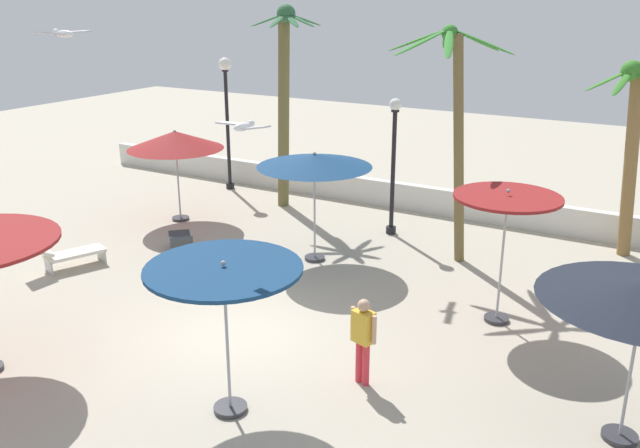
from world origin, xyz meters
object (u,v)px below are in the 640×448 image
(palm_tree_1, at_px, (631,137))
(lamp_post_2, at_px, (394,157))
(patio_umbrella_2, at_px, (314,161))
(lamp_post_0, at_px, (227,103))
(seagull_2, at_px, (64,33))
(palm_tree_2, at_px, (456,114))
(lounge_chair_1, at_px, (65,253))
(patio_umbrella_3, at_px, (507,208))
(lounge_chair_0, at_px, (181,242))
(palm_tree_0, at_px, (284,87))
(seagull_1, at_px, (243,126))
(guest_0, at_px, (363,334))
(patio_umbrella_0, at_px, (224,279))
(patio_umbrella_4, at_px, (175,140))

(palm_tree_1, relative_size, lamp_post_2, 1.29)
(patio_umbrella_2, height_order, lamp_post_0, lamp_post_0)
(patio_umbrella_2, relative_size, seagull_2, 2.43)
(palm_tree_2, relative_size, lounge_chair_1, 2.97)
(patio_umbrella_2, xyz_separation_m, seagull_2, (-1.05, -6.08, 3.23))
(patio_umbrella_3, height_order, lounge_chair_1, patio_umbrella_3)
(patio_umbrella_3, xyz_separation_m, seagull_2, (-6.00, -5.03, 3.34))
(lamp_post_2, bearing_deg, lamp_post_0, 167.59)
(lounge_chair_0, bearing_deg, palm_tree_1, 31.12)
(palm_tree_1, bearing_deg, palm_tree_2, -145.71)
(palm_tree_0, distance_m, seagull_1, 10.87)
(lamp_post_2, relative_size, lounge_chair_1, 1.96)
(seagull_2, bearing_deg, guest_0, 18.38)
(patio_umbrella_2, bearing_deg, palm_tree_1, 33.31)
(palm_tree_0, distance_m, lounge_chair_1, 8.03)
(patio_umbrella_0, bearing_deg, lounge_chair_1, 158.61)
(guest_0, height_order, seagull_2, seagull_2)
(palm_tree_0, distance_m, palm_tree_1, 9.66)
(patio_umbrella_4, bearing_deg, lamp_post_2, 18.69)
(lamp_post_2, height_order, guest_0, lamp_post_2)
(lamp_post_0, bearing_deg, patio_umbrella_0, -52.92)
(patio_umbrella_3, bearing_deg, seagull_1, -118.99)
(patio_umbrella_0, xyz_separation_m, lounge_chair_1, (-7.06, 2.77, -1.89))
(lounge_chair_0, bearing_deg, patio_umbrella_0, -42.79)
(palm_tree_2, height_order, lamp_post_2, palm_tree_2)
(patio_umbrella_3, xyz_separation_m, lamp_post_2, (-4.08, 3.82, -0.25))
(patio_umbrella_4, xyz_separation_m, lounge_chair_1, (0.12, -4.31, -1.99))
(palm_tree_0, xyz_separation_m, seagull_1, (5.37, -9.41, 0.85))
(palm_tree_1, bearing_deg, palm_tree_0, -175.52)
(palm_tree_0, bearing_deg, palm_tree_2, -16.29)
(patio_umbrella_3, distance_m, palm_tree_0, 9.34)
(patio_umbrella_2, height_order, lounge_chair_1, patio_umbrella_2)
(patio_umbrella_0, height_order, guest_0, patio_umbrella_0)
(lamp_post_2, xyz_separation_m, guest_0, (2.73, -7.30, -1.24))
(palm_tree_2, height_order, lounge_chair_0, palm_tree_2)
(patio_umbrella_0, height_order, seagull_2, seagull_2)
(patio_umbrella_2, relative_size, palm_tree_2, 0.49)
(patio_umbrella_3, bearing_deg, lamp_post_2, 136.92)
(palm_tree_2, bearing_deg, patio_umbrella_3, -53.50)
(lamp_post_2, distance_m, lounge_chair_1, 8.77)
(seagull_2, bearing_deg, palm_tree_2, 63.62)
(palm_tree_2, distance_m, lounge_chair_1, 9.99)
(patio_umbrella_4, height_order, lamp_post_2, lamp_post_2)
(patio_umbrella_2, xyz_separation_m, patio_umbrella_3, (4.95, -1.05, -0.11))
(patio_umbrella_0, bearing_deg, patio_umbrella_2, 108.52)
(patio_umbrella_2, xyz_separation_m, lounge_chair_0, (-3.08, -1.51, -2.16))
(patio_umbrella_0, height_order, lounge_chair_0, patio_umbrella_0)
(palm_tree_0, bearing_deg, lounge_chair_0, -89.73)
(seagull_2, bearing_deg, palm_tree_0, 102.05)
(patio_umbrella_0, bearing_deg, lounge_chair_0, 137.21)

